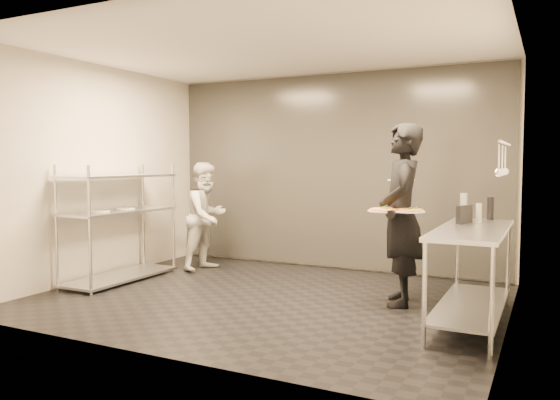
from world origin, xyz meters
The scene contains 13 objects.
room_shell centered at (0.00, 1.18, 1.40)m, with size 5.00×4.00×2.80m.
pass_rack centered at (-2.15, 0.00, 0.77)m, with size 0.60×1.60×1.50m.
prep_counter centered at (2.18, 0.00, 0.63)m, with size 0.60×1.80×0.92m.
utensil_rail centered at (2.43, 0.00, 1.55)m, with size 0.07×1.20×0.31m.
waiter centered at (1.40, 0.43, 0.97)m, with size 0.71×0.46×1.94m, color black.
chef centered at (-1.55, 1.10, 0.76)m, with size 0.74×0.58×1.52m, color beige.
pizza_plate_near centered at (1.28, 0.21, 1.03)m, with size 0.35×0.35×0.05m.
pizza_plate_far centered at (1.54, 0.23, 1.04)m, with size 0.31×0.31×0.05m.
salad_plate centered at (1.32, 0.72, 1.35)m, with size 0.31×0.31×0.07m.
pos_monitor centered at (2.06, 0.32, 1.01)m, with size 0.05×0.25×0.18m, color black.
bottle_green centered at (1.99, 0.80, 1.06)m, with size 0.08×0.08×0.28m, color gray.
bottle_clear centered at (2.18, 0.49, 1.02)m, with size 0.06×0.06×0.20m, color gray.
bottle_dark centered at (2.26, 0.80, 1.04)m, with size 0.07×0.07×0.24m, color black.
Camera 1 is at (2.83, -5.33, 1.53)m, focal length 35.00 mm.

